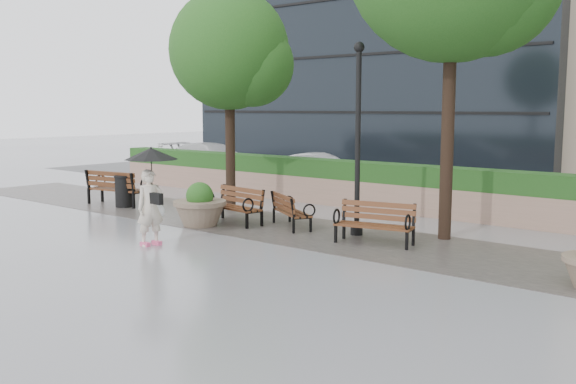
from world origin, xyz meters
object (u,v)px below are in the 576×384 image
Objects in this scene: bench_3 at (374,232)px; planter_left at (200,209)px; bench_0 at (117,195)px; bench_1 at (234,213)px; trash_bin at (124,192)px; car_right at (320,170)px; pedestrian at (151,187)px; lamppost at (358,151)px; car_left at (212,160)px; bench_2 at (291,218)px.

planter_left is (-4.50, -0.91, 0.16)m from bench_3.
bench_0 is 1.15× the size of bench_3.
bench_1 is 4.09m from bench_3.
bench_3 is at bearing 171.80° from bench_0.
trash_bin is 0.24× the size of car_right.
pedestrian reaches higher than bench_3.
trash_bin is 0.21× the size of lamppost.
planter_left is 0.27× the size of car_left.
car_right is (-2.94, 7.54, 0.35)m from bench_1.
planter_left is 8.72m from car_right.
pedestrian is at bearing -30.07° from trash_bin.
lamppost reaches higher than trash_bin.
pedestrian reaches higher than car_right.
pedestrian is at bearing -142.30° from car_left.
car_left is at bearing 137.68° from bench_3.
planter_left is 0.63× the size of pedestrian.
car_right is (1.93, 7.61, 0.30)m from bench_0.
pedestrian reaches higher than planter_left.
bench_1 is (4.88, 0.07, -0.04)m from bench_0.
bench_0 is 1.56× the size of planter_left.
trash_bin reaches higher than bench_2.
bench_0 is at bearing -174.50° from lamppost.
trash_bin is at bearing -173.34° from lamppost.
bench_0 reaches higher than bench_2.
car_left is 5.62m from car_right.
bench_1 is at bearing 25.66° from pedestrian.
pedestrian reaches higher than trash_bin.
bench_2 is 0.33× the size of car_left.
bench_0 is 8.33m from car_left.
planter_left is 2.51m from pedestrian.
lamppost is at bearing 22.57° from planter_left.
bench_2 is 2.29m from planter_left.
trash_bin is at bearing 158.14° from bench_0.
bench_0 is 6.39m from bench_2.
bench_1 is 0.47× the size of car_right.
trash_bin is (-5.87, -0.64, 0.20)m from bench_2.
car_left reaches higher than bench_0.
lamppost is 1.17× the size of car_right.
planter_left reaches higher than bench_0.
bench_1 is at bearing -167.52° from lamppost.
pedestrian reaches higher than car_left.
pedestrian is (5.35, -2.93, 0.96)m from bench_0.
lamppost is (-0.86, 0.61, 1.67)m from bench_3.
planter_left is at bearing -109.70° from bench_1.
bench_3 is 1.97× the size of trash_bin.
planter_left reaches higher than bench_3.
planter_left is at bearing 161.35° from bench_0.
bench_3 is 0.40× the size of lamppost.
planter_left is 4.03m from trash_bin.
lamppost is 4.67m from pedestrian.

